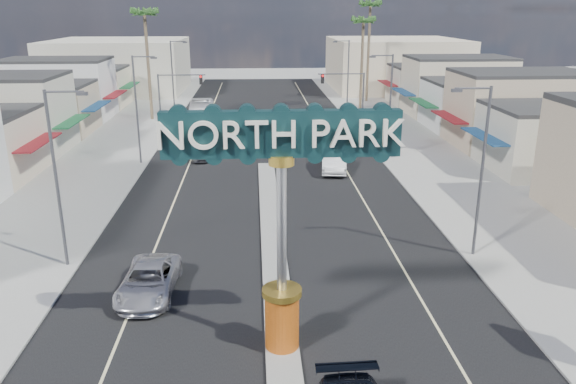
{
  "coord_description": "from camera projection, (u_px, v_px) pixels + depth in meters",
  "views": [
    {
      "loc": [
        -0.91,
        -16.76,
        12.56
      ],
      "look_at": [
        0.67,
        9.28,
        4.03
      ],
      "focal_mm": 35.0,
      "sensor_mm": 36.0,
      "label": 1
    }
  ],
  "objects": [
    {
      "name": "streetlight_r_far",
      "position": [
        347.0,
        73.0,
        68.21
      ],
      "size": [
        2.03,
        0.22,
        9.0
      ],
      "color": "#47474C",
      "rests_on": "ground"
    },
    {
      "name": "car_parked_left",
      "position": [
        201.0,
        150.0,
        49.26
      ],
      "size": [
        2.39,
        4.72,
        1.54
      ],
      "primitive_type": "imported",
      "rotation": [
        0.0,
        0.0,
        0.13
      ],
      "color": "slate",
      "rests_on": "ground"
    },
    {
      "name": "sidewalk_right",
      "position": [
        425.0,
        159.0,
        49.1
      ],
      "size": [
        8.0,
        120.0,
        0.12
      ],
      "primitive_type": "cube",
      "color": "gray",
      "rests_on": "ground"
    },
    {
      "name": "streetlight_l_far",
      "position": [
        174.0,
        75.0,
        67.01
      ],
      "size": [
        2.03,
        0.22,
        9.0
      ],
      "color": "#47474C",
      "rests_on": "ground"
    },
    {
      "name": "sidewalk_left",
      "position": [
        101.0,
        164.0,
        47.49
      ],
      "size": [
        8.0,
        120.0,
        0.12
      ],
      "primitive_type": "cube",
      "color": "gray",
      "rests_on": "ground"
    },
    {
      "name": "palm_left_far",
      "position": [
        145.0,
        19.0,
        62.97
      ],
      "size": [
        2.6,
        2.6,
        13.1
      ],
      "color": "brown",
      "rests_on": "ground"
    },
    {
      "name": "storefront_row_left",
      "position": [
        32.0,
        105.0,
        58.34
      ],
      "size": [
        12.0,
        42.0,
        6.0
      ],
      "primitive_type": "cube",
      "color": "beige",
      "rests_on": "ground"
    },
    {
      "name": "suv_left",
      "position": [
        149.0,
        280.0,
        25.69
      ],
      "size": [
        2.56,
        5.24,
        1.43
      ],
      "primitive_type": "imported",
      "rotation": [
        0.0,
        0.0,
        -0.04
      ],
      "color": "silver",
      "rests_on": "ground"
    },
    {
      "name": "streetlight_l_near",
      "position": [
        59.0,
        171.0,
        27.17
      ],
      "size": [
        2.03,
        0.22,
        9.0
      ],
      "color": "#47474C",
      "rests_on": "ground"
    },
    {
      "name": "backdrop_far_right",
      "position": [
        394.0,
        64.0,
        91.03
      ],
      "size": [
        20.0,
        20.0,
        8.0
      ],
      "primitive_type": "cube",
      "color": "beige",
      "rests_on": "ground"
    },
    {
      "name": "streetlight_r_mid",
      "position": [
        388.0,
        102.0,
        47.34
      ],
      "size": [
        2.03,
        0.22,
        9.0
      ],
      "color": "#47474C",
      "rests_on": "ground"
    },
    {
      "name": "palm_right_far",
      "position": [
        370.0,
        10.0,
        75.69
      ],
      "size": [
        2.6,
        2.6,
        14.1
      ],
      "color": "brown",
      "rests_on": "ground"
    },
    {
      "name": "traffic_signal_right",
      "position": [
        347.0,
        89.0,
        60.79
      ],
      "size": [
        5.09,
        0.45,
        6.0
      ],
      "color": "#47474C",
      "rests_on": "ground"
    },
    {
      "name": "car_parked_right",
      "position": [
        334.0,
        160.0,
        45.51
      ],
      "size": [
        2.58,
        5.62,
        1.79
      ],
      "primitive_type": "imported",
      "rotation": [
        0.0,
        0.0,
        -0.13
      ],
      "color": "silver",
      "rests_on": "ground"
    },
    {
      "name": "storefront_row_right",
      "position": [
        483.0,
        101.0,
        61.1
      ],
      "size": [
        12.0,
        42.0,
        6.0
      ],
      "primitive_type": "cube",
      "color": "#B7B29E",
      "rests_on": "ground"
    },
    {
      "name": "backdrop_far_left",
      "position": [
        120.0,
        66.0,
        88.5
      ],
      "size": [
        20.0,
        20.0,
        8.0
      ],
      "primitive_type": "cube",
      "color": "#B7B29E",
      "rests_on": "ground"
    },
    {
      "name": "median_island",
      "position": [
        272.0,
        231.0,
        33.11
      ],
      "size": [
        1.3,
        30.0,
        0.16
      ],
      "primitive_type": "cube",
      "color": "gray",
      "rests_on": "ground"
    },
    {
      "name": "traffic_signal_left",
      "position": [
        176.0,
        90.0,
        59.74
      ],
      "size": [
        5.09,
        0.45,
        6.0
      ],
      "color": "#47474C",
      "rests_on": "ground"
    },
    {
      "name": "ground",
      "position": [
        266.0,
        162.0,
        48.32
      ],
      "size": [
        160.0,
        160.0,
        0.0
      ],
      "primitive_type": "plane",
      "color": "gray",
      "rests_on": "ground"
    },
    {
      "name": "city_bus",
      "position": [
        202.0,
        118.0,
        59.5
      ],
      "size": [
        3.35,
        11.11,
        3.05
      ],
      "primitive_type": "imported",
      "rotation": [
        0.0,
        0.0,
        0.07
      ],
      "color": "silver",
      "rests_on": "ground"
    },
    {
      "name": "road",
      "position": [
        266.0,
        162.0,
        48.32
      ],
      "size": [
        20.0,
        120.0,
        0.01
      ],
      "primitive_type": "cube",
      "color": "black",
      "rests_on": "ground"
    },
    {
      "name": "streetlight_l_mid",
      "position": [
        138.0,
        104.0,
        46.14
      ],
      "size": [
        2.03,
        0.22,
        9.0
      ],
      "color": "#47474C",
      "rests_on": "ground"
    },
    {
      "name": "palm_right_mid",
      "position": [
        363.0,
        25.0,
        70.43
      ],
      "size": [
        2.6,
        2.6,
        12.1
      ],
      "color": "brown",
      "rests_on": "ground"
    },
    {
      "name": "streetlight_r_near",
      "position": [
        479.0,
        164.0,
        28.37
      ],
      "size": [
        2.03,
        0.22,
        9.0
      ],
      "color": "#47474C",
      "rests_on": "ground"
    },
    {
      "name": "gateway_sign",
      "position": [
        282.0,
        205.0,
        19.89
      ],
      "size": [
        8.2,
        1.5,
        9.15
      ],
      "color": "#BD4E0E",
      "rests_on": "median_island"
    }
  ]
}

